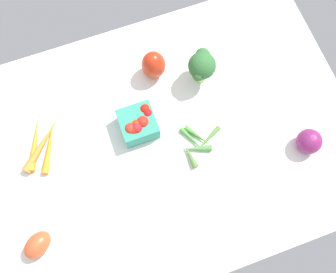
{
  "coord_description": "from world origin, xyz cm",
  "views": [
    {
      "loc": [
        11.19,
        30.99,
        106.8
      ],
      "look_at": [
        0.0,
        0.0,
        4.0
      ],
      "focal_mm": 42.63,
      "sensor_mm": 36.0,
      "label": 1
    }
  ],
  "objects": [
    {
      "name": "bell_pepper_red",
      "position": [
        -3.04,
        -20.33,
        6.8
      ],
      "size": [
        8.96,
        8.96,
        9.6
      ],
      "primitive_type": "ellipsoid",
      "rotation": [
        0.0,
        0.0,
        2.74
      ],
      "color": "red",
      "rests_on": "tablecloth"
    },
    {
      "name": "roma_tomato",
      "position": [
        40.1,
        15.73,
        4.66
      ],
      "size": [
        9.27,
        8.5,
        5.31
      ],
      "primitive_type": "ellipsoid",
      "rotation": [
        0.0,
        0.0,
        3.69
      ],
      "color": "#CE522A",
      "rests_on": "tablecloth"
    },
    {
      "name": "okra_pile",
      "position": [
        -6.66,
        4.46,
        2.84
      ],
      "size": [
        12.85,
        12.05,
        1.89
      ],
      "color": "#498A3F",
      "rests_on": "tablecloth"
    },
    {
      "name": "red_onion_center",
      "position": [
        -34.74,
        14.49,
        5.42
      ],
      "size": [
        6.84,
        6.84,
        6.84
      ],
      "primitive_type": "sphere",
      "color": "#7E225E",
      "rests_on": "tablecloth"
    },
    {
      "name": "carrot_bunch",
      "position": [
        32.95,
        -9.79,
        3.18
      ],
      "size": [
        13.72,
        17.26,
        2.61
      ],
      "color": "orange",
      "rests_on": "tablecloth"
    },
    {
      "name": "tablecloth",
      "position": [
        0.0,
        0.0,
        1.0
      ],
      "size": [
        104.0,
        76.0,
        2.0
      ],
      "primitive_type": "cube",
      "color": "white",
      "rests_on": "ground"
    },
    {
      "name": "berry_basket",
      "position": [
        6.6,
        -5.59,
        5.55
      ],
      "size": [
        9.62,
        9.62,
        7.08
      ],
      "color": "teal",
      "rests_on": "tablecloth"
    },
    {
      "name": "broccoli_head",
      "position": [
        -15.08,
        -14.57,
        9.2
      ],
      "size": [
        7.68,
        8.76,
        11.48
      ],
      "color": "#98D07C",
      "rests_on": "tablecloth"
    }
  ]
}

